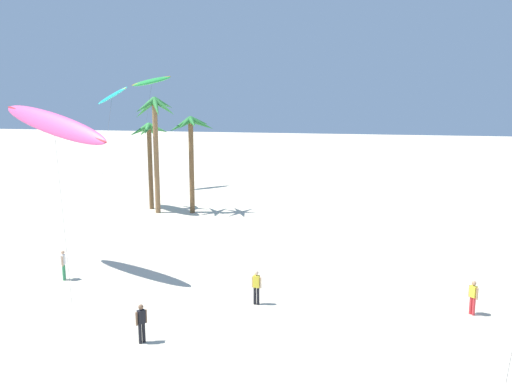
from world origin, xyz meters
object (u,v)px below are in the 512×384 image
(person_near_left, at_px, (63,264))
(person_mid_field, at_px, (141,322))
(palm_tree_0, at_px, (149,141))
(flying_kite_0, at_px, (152,81))
(person_far_watcher, at_px, (473,296))
(palm_tree_1, at_px, (155,122))
(flying_kite_3, at_px, (54,124))
(person_near_right, at_px, (256,286))
(palm_tree_2, at_px, (191,134))
(flying_kite_1, at_px, (112,96))

(person_near_left, height_order, person_mid_field, person_near_left)
(palm_tree_0, distance_m, flying_kite_0, 12.44)
(person_far_watcher, bearing_deg, palm_tree_0, 142.70)
(palm_tree_1, distance_m, flying_kite_3, 16.22)
(flying_kite_3, bearing_deg, person_near_right, -9.38)
(flying_kite_3, xyz_separation_m, person_mid_field, (8.05, -6.88, -7.57))
(palm_tree_2, relative_size, person_far_watcher, 5.12)
(person_mid_field, bearing_deg, person_far_watcher, 23.80)
(palm_tree_1, xyz_separation_m, person_far_watcher, (22.89, -17.04, -6.95))
(person_near_right, bearing_deg, person_far_watcher, 6.05)
(person_near_left, bearing_deg, palm_tree_0, 99.57)
(flying_kite_0, relative_size, flying_kite_1, 1.12)
(flying_kite_0, relative_size, person_near_left, 7.45)
(flying_kite_0, bearing_deg, palm_tree_1, -65.18)
(person_near_left, bearing_deg, person_mid_field, -38.81)
(palm_tree_1, height_order, person_near_left, palm_tree_1)
(palm_tree_2, height_order, flying_kite_0, flying_kite_0)
(palm_tree_2, height_order, flying_kite_1, flying_kite_1)
(palm_tree_2, xyz_separation_m, person_mid_field, (6.38, -23.71, -5.94))
(flying_kite_1, bearing_deg, flying_kite_3, -72.40)
(flying_kite_0, relative_size, person_mid_field, 7.55)
(person_near_left, distance_m, person_mid_field, 9.52)
(palm_tree_1, relative_size, flying_kite_3, 1.01)
(palm_tree_1, bearing_deg, palm_tree_2, 13.07)
(palm_tree_0, relative_size, flying_kite_1, 0.69)
(palm_tree_1, bearing_deg, person_far_watcher, -36.66)
(palm_tree_1, height_order, flying_kite_3, palm_tree_1)
(palm_tree_1, xyz_separation_m, person_mid_field, (9.27, -23.04, -6.94))
(flying_kite_0, distance_m, flying_kite_1, 11.88)
(person_mid_field, distance_m, person_far_watcher, 14.88)
(palm_tree_0, xyz_separation_m, person_near_left, (3.11, -18.43, -5.16))
(palm_tree_0, distance_m, person_near_right, 24.62)
(palm_tree_1, relative_size, flying_kite_1, 0.89)
(person_mid_field, bearing_deg, palm_tree_0, 113.34)
(flying_kite_3, bearing_deg, person_mid_field, -40.53)
(person_far_watcher, bearing_deg, flying_kite_0, 134.57)
(person_near_right, xyz_separation_m, person_far_watcher, (9.96, 1.06, -0.04))
(palm_tree_1, xyz_separation_m, flying_kite_1, (-3.91, 0.01, 2.20))
(palm_tree_0, xyz_separation_m, palm_tree_2, (4.15, -0.69, 0.77))
(person_near_right, bearing_deg, palm_tree_2, 118.14)
(flying_kite_1, height_order, person_mid_field, flying_kite_1)
(person_far_watcher, bearing_deg, person_near_right, -173.95)
(flying_kite_1, xyz_separation_m, person_near_left, (5.76, -17.09, -9.12))
(person_far_watcher, bearing_deg, person_mid_field, -156.20)
(flying_kite_0, height_order, flying_kite_3, flying_kite_0)
(flying_kite_3, height_order, person_near_right, flying_kite_3)
(palm_tree_1, xyz_separation_m, person_near_left, (1.85, -17.07, -6.92))
(flying_kite_1, bearing_deg, palm_tree_2, 5.52)
(person_near_right, bearing_deg, flying_kite_3, 170.62)
(flying_kite_1, bearing_deg, person_near_left, -71.38)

